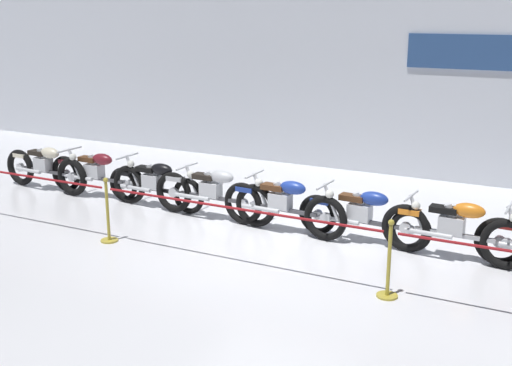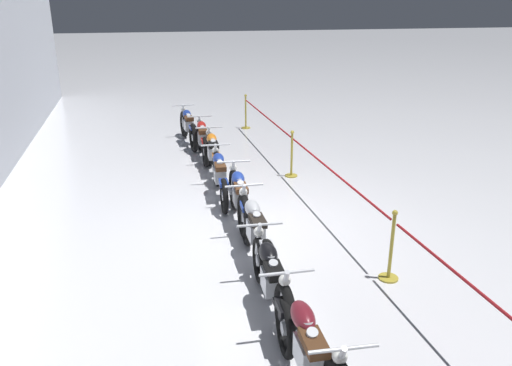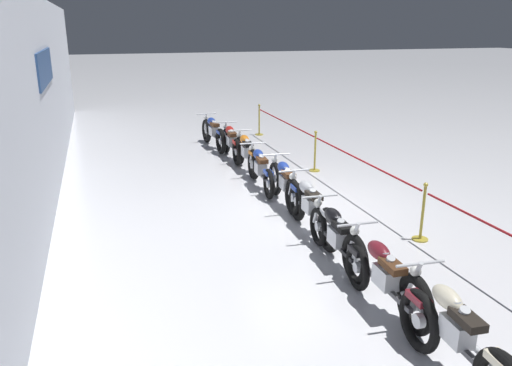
# 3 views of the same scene
# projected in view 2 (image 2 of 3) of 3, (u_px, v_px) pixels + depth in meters

# --- Properties ---
(ground_plane) EXTENTS (120.00, 120.00, 0.00)m
(ground_plane) POSITION_uv_depth(u_px,v_px,m) (266.00, 221.00, 8.91)
(ground_plane) COLOR silver
(motorcycle_maroon_1) EXTENTS (2.39, 0.62, 0.95)m
(motorcycle_maroon_1) POSITION_uv_depth(u_px,v_px,m) (307.00, 354.00, 4.84)
(motorcycle_maroon_1) COLOR black
(motorcycle_maroon_1) RESTS_ON ground
(motorcycle_black_2) EXTENTS (2.21, 0.62, 0.91)m
(motorcycle_black_2) POSITION_uv_depth(u_px,v_px,m) (271.00, 281.00, 6.13)
(motorcycle_black_2) COLOR black
(motorcycle_black_2) RESTS_ON ground
(motorcycle_silver_3) EXTENTS (2.45, 0.62, 0.95)m
(motorcycle_silver_3) POSITION_uv_depth(u_px,v_px,m) (255.00, 233.00, 7.37)
(motorcycle_silver_3) COLOR black
(motorcycle_silver_3) RESTS_ON ground
(motorcycle_blue_4) EXTENTS (2.29, 0.62, 0.95)m
(motorcycle_blue_4) POSITION_uv_depth(u_px,v_px,m) (240.00, 199.00, 8.64)
(motorcycle_blue_4) COLOR black
(motorcycle_blue_4) RESTS_ON ground
(motorcycle_blue_5) EXTENTS (2.23, 0.62, 0.91)m
(motorcycle_blue_5) POSITION_uv_depth(u_px,v_px,m) (220.00, 176.00, 9.83)
(motorcycle_blue_5) COLOR black
(motorcycle_blue_5) RESTS_ON ground
(motorcycle_orange_6) EXTENTS (2.21, 0.62, 0.95)m
(motorcycle_orange_6) POSITION_uv_depth(u_px,v_px,m) (213.00, 154.00, 11.15)
(motorcycle_orange_6) COLOR black
(motorcycle_orange_6) RESTS_ON ground
(motorcycle_red_7) EXTENTS (2.15, 0.62, 0.94)m
(motorcycle_red_7) POSITION_uv_depth(u_px,v_px,m) (203.00, 140.00, 12.36)
(motorcycle_red_7) COLOR black
(motorcycle_red_7) RESTS_ON ground
(motorcycle_blue_8) EXTENTS (2.36, 0.62, 0.95)m
(motorcycle_blue_8) POSITION_uv_depth(u_px,v_px,m) (188.00, 127.00, 13.60)
(motorcycle_blue_8) COLOR black
(motorcycle_blue_8) RESTS_ON ground
(stanchion_far_left) EXTENTS (13.86, 0.28, 1.05)m
(stanchion_far_left) POSITION_uv_depth(u_px,v_px,m) (368.00, 208.00, 7.50)
(stanchion_far_left) COLOR gold
(stanchion_far_left) RESTS_ON ground
(stanchion_mid_left) EXTENTS (0.28, 0.28, 1.05)m
(stanchion_mid_left) POSITION_uv_depth(u_px,v_px,m) (390.00, 256.00, 6.94)
(stanchion_mid_left) COLOR gold
(stanchion_mid_left) RESTS_ON ground
(stanchion_mid_right) EXTENTS (0.28, 0.28, 1.05)m
(stanchion_mid_right) POSITION_uv_depth(u_px,v_px,m) (292.00, 161.00, 11.08)
(stanchion_mid_right) COLOR gold
(stanchion_mid_right) RESTS_ON ground
(stanchion_far_right) EXTENTS (0.28, 0.28, 1.05)m
(stanchion_far_right) POSITION_uv_depth(u_px,v_px,m) (246.00, 117.00, 15.32)
(stanchion_far_right) COLOR gold
(stanchion_far_right) RESTS_ON ground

